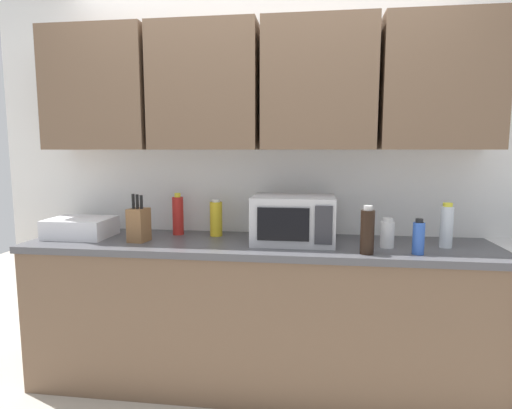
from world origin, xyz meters
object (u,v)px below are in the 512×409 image
at_px(microwave, 293,219).
at_px(bottle_red_sauce, 178,215).
at_px(bottle_yellow_mustard, 216,218).
at_px(bottle_blue_cleaner, 419,238).
at_px(dish_rack, 81,228).
at_px(knife_block, 139,224).
at_px(bottle_clear_tall, 447,226).
at_px(bottle_soy_dark, 367,231).
at_px(bottle_white_jar, 387,233).

bearing_deg(microwave, bottle_red_sauce, 169.46).
bearing_deg(bottle_yellow_mustard, bottle_blue_cleaner, -15.91).
bearing_deg(bottle_blue_cleaner, dish_rack, 174.78).
height_order(knife_block, bottle_clear_tall, knife_block).
distance_m(knife_block, bottle_red_sauce, 0.29).
distance_m(microwave, bottle_blue_cleaner, 0.70).
bearing_deg(knife_block, bottle_red_sauce, 54.64).
relative_size(microwave, knife_block, 1.66).
distance_m(bottle_soy_dark, bottle_white_jar, 0.22).
bearing_deg(knife_block, bottle_blue_cleaner, -3.79).
bearing_deg(bottle_white_jar, bottle_yellow_mustard, 169.40).
distance_m(bottle_red_sauce, bottle_blue_cleaner, 1.46).
distance_m(bottle_blue_cleaner, bottle_white_jar, 0.19).
relative_size(knife_block, bottle_blue_cleaner, 1.52).
height_order(bottle_soy_dark, bottle_white_jar, bottle_soy_dark).
height_order(bottle_white_jar, bottle_yellow_mustard, bottle_yellow_mustard).
height_order(bottle_soy_dark, bottle_blue_cleaner, bottle_soy_dark).
xyz_separation_m(bottle_red_sauce, bottle_soy_dark, (1.15, -0.37, -0.01)).
xyz_separation_m(microwave, knife_block, (-0.92, -0.10, -0.04)).
relative_size(dish_rack, bottle_clear_tall, 1.49).
height_order(dish_rack, bottle_soy_dark, bottle_soy_dark).
bearing_deg(bottle_yellow_mustard, bottle_white_jar, -10.60).
relative_size(bottle_blue_cleaner, bottle_yellow_mustard, 0.81).
height_order(bottle_clear_tall, bottle_white_jar, bottle_clear_tall).
distance_m(dish_rack, bottle_red_sauce, 0.61).
xyz_separation_m(knife_block, bottle_soy_dark, (1.32, -0.13, 0.02)).
distance_m(bottle_clear_tall, bottle_yellow_mustard, 1.37).
xyz_separation_m(bottle_blue_cleaner, bottle_white_jar, (-0.14, 0.14, -0.01)).
bearing_deg(knife_block, bottle_clear_tall, 2.58).
bearing_deg(bottle_white_jar, bottle_red_sauce, 171.08).
relative_size(knife_block, bottle_soy_dark, 1.12).
height_order(bottle_red_sauce, bottle_clear_tall, bottle_red_sauce).
xyz_separation_m(knife_block, bottle_red_sauce, (0.17, 0.24, 0.02)).
xyz_separation_m(bottle_red_sauce, bottle_white_jar, (1.29, -0.20, -0.05)).
relative_size(knife_block, bottle_yellow_mustard, 1.22).
bearing_deg(bottle_yellow_mustard, microwave, -14.76).
bearing_deg(bottle_soy_dark, bottle_red_sauce, 162.20).
bearing_deg(microwave, bottle_white_jar, -6.59).
height_order(knife_block, bottle_soy_dark, knife_block).
height_order(knife_block, bottle_blue_cleaner, knife_block).
xyz_separation_m(microwave, bottle_soy_dark, (0.40, -0.23, -0.02)).
distance_m(bottle_blue_cleaner, bottle_yellow_mustard, 1.21).
height_order(microwave, bottle_yellow_mustard, microwave).
bearing_deg(bottle_yellow_mustard, knife_block, -151.73).
bearing_deg(bottle_yellow_mustard, bottle_soy_dark, -21.92).
bearing_deg(bottle_blue_cleaner, bottle_white_jar, 134.20).
distance_m(knife_block, bottle_soy_dark, 1.33).
bearing_deg(bottle_white_jar, dish_rack, 178.65).
relative_size(microwave, dish_rack, 1.26).
bearing_deg(bottle_white_jar, knife_block, -178.65).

